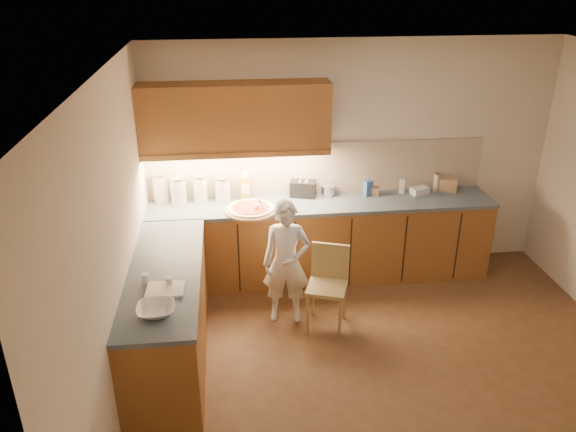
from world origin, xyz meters
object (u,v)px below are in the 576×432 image
object	(u,v)px
child	(286,262)
wooden_chair	(328,280)
pizza_on_board	(251,209)
oil_jug	(246,187)
toaster	(303,189)

from	to	relation	value
child	wooden_chair	xyz separation A→B (m)	(0.40, -0.11, -0.16)
pizza_on_board	oil_jug	distance (m)	0.37
pizza_on_board	wooden_chair	xyz separation A→B (m)	(0.70, -0.74, -0.47)
pizza_on_board	child	size ratio (longest dim) A/B	0.43
pizza_on_board	wooden_chair	size ratio (longest dim) A/B	0.67
toaster	wooden_chair	bearing A→B (deg)	-69.46
wooden_chair	toaster	bearing A→B (deg)	114.41
oil_jug	toaster	size ratio (longest dim) A/B	1.00
pizza_on_board	toaster	bearing A→B (deg)	30.23
child	wooden_chair	distance (m)	0.44
pizza_on_board	toaster	xyz separation A→B (m)	(0.60, 0.35, 0.07)
child	oil_jug	world-z (taller)	child
child	wooden_chair	size ratio (longest dim) A/B	1.55
oil_jug	child	bearing A→B (deg)	-70.68
wooden_chair	oil_jug	world-z (taller)	oil_jug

